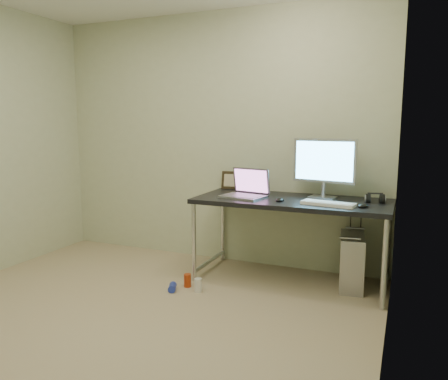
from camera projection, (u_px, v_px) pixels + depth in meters
floor at (113, 328)px, 3.03m from camera, size 3.50×3.50×0.00m
wall_back at (215, 139)px, 4.44m from camera, size 3.50×0.02×2.50m
wall_right at (392, 156)px, 2.17m from camera, size 0.02×3.50×2.50m
desk at (292, 207)px, 3.84m from camera, size 1.68×0.74×0.75m
tower_computer at (352, 261)px, 3.76m from camera, size 0.25×0.47×0.49m
cable_a at (350, 235)px, 3.99m from camera, size 0.01×0.16×0.69m
cable_b at (360, 238)px, 3.94m from camera, size 0.02×0.11×0.71m
can_red at (187, 280)px, 3.79m from camera, size 0.07×0.07×0.11m
can_white at (198, 285)px, 3.68m from camera, size 0.08×0.08×0.12m
can_blue at (172, 287)px, 3.70m from camera, size 0.10×0.13×0.06m
laptop at (246, 190)px, 3.93m from camera, size 0.42×0.37×0.26m
monitor at (324, 164)px, 3.83m from camera, size 0.56×0.20×0.53m
keyboard at (328, 204)px, 3.54m from camera, size 0.45×0.21×0.03m
mouse_right at (363, 205)px, 3.45m from camera, size 0.09×0.13×0.04m
mouse_left at (280, 199)px, 3.72m from camera, size 0.07×0.11×0.04m
headphones at (375, 199)px, 3.66m from camera, size 0.17×0.10×0.10m
picture_frame at (233, 180)px, 4.40m from camera, size 0.23×0.09×0.18m
webcam at (255, 182)px, 4.22m from camera, size 0.05×0.04×0.12m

